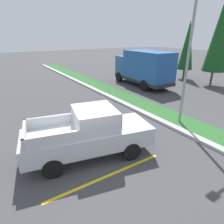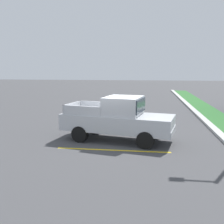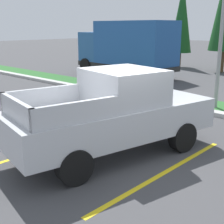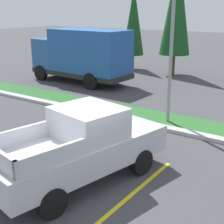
{
  "view_description": "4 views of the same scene",
  "coord_description": "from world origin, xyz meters",
  "px_view_note": "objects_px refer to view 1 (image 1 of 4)",
  "views": [
    {
      "loc": [
        6.25,
        -3.05,
        4.81
      ],
      "look_at": [
        -0.93,
        1.52,
        1.42
      ],
      "focal_mm": 31.11,
      "sensor_mm": 36.0,
      "label": 1
    },
    {
      "loc": [
        11.81,
        1.27,
        3.43
      ],
      "look_at": [
        -0.33,
        -0.35,
        1.34
      ],
      "focal_mm": 41.98,
      "sensor_mm": 36.0,
      "label": 2
    },
    {
      "loc": [
        4.84,
        -5.52,
        3.1
      ],
      "look_at": [
        -0.81,
        0.49,
        0.86
      ],
      "focal_mm": 50.99,
      "sensor_mm": 36.0,
      "label": 3
    },
    {
      "loc": [
        5.26,
        -6.52,
        4.68
      ],
      "look_at": [
        -0.69,
        2.12,
        1.39
      ],
      "focal_mm": 53.59,
      "sensor_mm": 36.0,
      "label": 4
    }
  ],
  "objects_px": {
    "street_light": "(188,46)",
    "cypress_tree_left_inner": "(220,34)",
    "pickup_truck_main": "(90,134)",
    "cargo_truck_distant": "(143,67)",
    "cypress_tree_leftmost": "(187,46)"
  },
  "relations": [
    {
      "from": "pickup_truck_main",
      "to": "street_light",
      "type": "bearing_deg",
      "value": 92.04
    },
    {
      "from": "pickup_truck_main",
      "to": "street_light",
      "type": "height_order",
      "value": "street_light"
    },
    {
      "from": "pickup_truck_main",
      "to": "cypress_tree_left_inner",
      "type": "height_order",
      "value": "cypress_tree_left_inner"
    },
    {
      "from": "cargo_truck_distant",
      "to": "cypress_tree_leftmost",
      "type": "relative_size",
      "value": 1.09
    },
    {
      "from": "cargo_truck_distant",
      "to": "cypress_tree_leftmost",
      "type": "xyz_separation_m",
      "value": [
        0.08,
        6.14,
        1.86
      ]
    },
    {
      "from": "cypress_tree_left_inner",
      "to": "street_light",
      "type": "bearing_deg",
      "value": -66.85
    },
    {
      "from": "pickup_truck_main",
      "to": "street_light",
      "type": "xyz_separation_m",
      "value": [
        -0.21,
        5.79,
        3.26
      ]
    },
    {
      "from": "cypress_tree_left_inner",
      "to": "cypress_tree_leftmost",
      "type": "bearing_deg",
      "value": 174.36
    },
    {
      "from": "cypress_tree_leftmost",
      "to": "cargo_truck_distant",
      "type": "bearing_deg",
      "value": -90.79
    },
    {
      "from": "cypress_tree_leftmost",
      "to": "pickup_truck_main",
      "type": "bearing_deg",
      "value": -63.34
    },
    {
      "from": "pickup_truck_main",
      "to": "cypress_tree_left_inner",
      "type": "bearing_deg",
      "value": 105.83
    },
    {
      "from": "cargo_truck_distant",
      "to": "street_light",
      "type": "xyz_separation_m",
      "value": [
        7.97,
        -4.19,
        2.45
      ]
    },
    {
      "from": "pickup_truck_main",
      "to": "cypress_tree_leftmost",
      "type": "relative_size",
      "value": 0.87
    },
    {
      "from": "street_light",
      "to": "cypress_tree_left_inner",
      "type": "height_order",
      "value": "cypress_tree_left_inner"
    },
    {
      "from": "street_light",
      "to": "cypress_tree_left_inner",
      "type": "bearing_deg",
      "value": 113.15
    }
  ]
}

